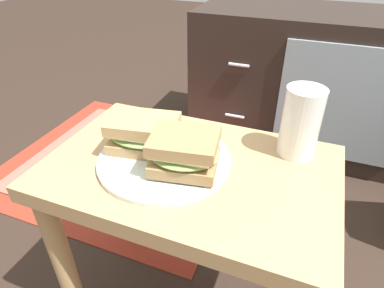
# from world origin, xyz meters

# --- Properties ---
(side_table) EXTENTS (0.56, 0.36, 0.46)m
(side_table) POSITION_xyz_m (0.00, 0.00, 0.37)
(side_table) COLOR tan
(side_table) RESTS_ON ground
(tv_cabinet) EXTENTS (0.96, 0.46, 0.58)m
(tv_cabinet) POSITION_xyz_m (0.18, 0.95, 0.29)
(tv_cabinet) COLOR black
(tv_cabinet) RESTS_ON ground
(area_rug) EXTENTS (0.95, 0.87, 0.01)m
(area_rug) POSITION_xyz_m (-0.49, 0.49, 0.00)
(area_rug) COLOR maroon
(area_rug) RESTS_ON ground
(plate) EXTENTS (0.26, 0.26, 0.01)m
(plate) POSITION_xyz_m (-0.05, -0.01, 0.47)
(plate) COLOR silver
(plate) RESTS_ON side_table
(sandwich_front) EXTENTS (0.16, 0.12, 0.07)m
(sandwich_front) POSITION_xyz_m (-0.10, 0.01, 0.50)
(sandwich_front) COLOR tan
(sandwich_front) RESTS_ON plate
(sandwich_back) EXTENTS (0.15, 0.13, 0.07)m
(sandwich_back) POSITION_xyz_m (0.00, -0.02, 0.51)
(sandwich_back) COLOR #9E7A4C
(sandwich_back) RESTS_ON plate
(beer_glass) EXTENTS (0.07, 0.07, 0.14)m
(beer_glass) POSITION_xyz_m (0.18, 0.12, 0.53)
(beer_glass) COLOR silver
(beer_glass) RESTS_ON side_table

